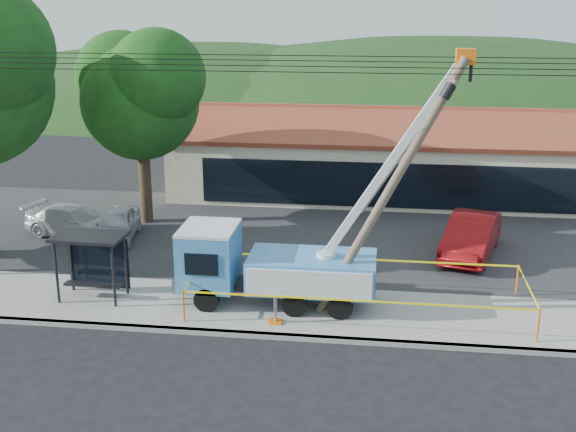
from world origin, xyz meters
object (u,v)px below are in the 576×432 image
(leaning_pole, at_px, (395,179))
(bus_shelter, at_px, (92,251))
(utility_truck, at_px, (272,263))
(car_silver, at_px, (118,241))
(car_red, at_px, (469,257))
(car_white, at_px, (77,238))

(leaning_pole, bearing_deg, bus_shelter, 179.16)
(utility_truck, relative_size, leaning_pole, 1.10)
(bus_shelter, height_order, car_silver, bus_shelter)
(car_red, bearing_deg, car_white, -164.75)
(car_white, bearing_deg, car_silver, -81.69)
(utility_truck, distance_m, car_white, 11.47)
(leaning_pole, distance_m, car_white, 15.79)
(utility_truck, height_order, car_red, utility_truck)
(utility_truck, xyz_separation_m, car_white, (-9.62, 6.05, -1.58))
(car_silver, relative_size, car_white, 0.85)
(car_red, bearing_deg, bus_shelter, -139.54)
(bus_shelter, bearing_deg, car_white, 120.24)
(car_silver, xyz_separation_m, car_red, (14.90, -0.06, 0.00))
(bus_shelter, distance_m, car_red, 14.87)
(leaning_pole, relative_size, car_silver, 2.16)
(utility_truck, distance_m, car_red, 9.42)
(utility_truck, bearing_deg, leaning_pole, -6.19)
(car_silver, relative_size, car_red, 0.78)
(bus_shelter, height_order, car_red, bus_shelter)
(leaning_pole, distance_m, bus_shelter, 10.58)
(leaning_pole, bearing_deg, car_red, 62.35)
(bus_shelter, height_order, car_white, bus_shelter)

